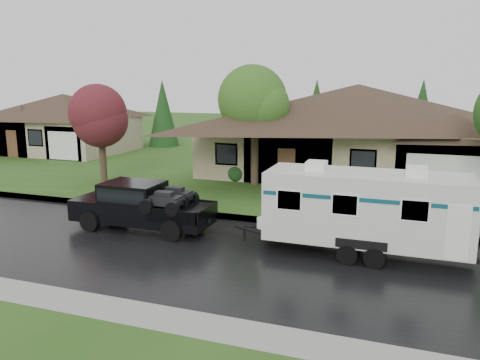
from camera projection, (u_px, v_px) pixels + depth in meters
name	position (u px, v px, depth m)	size (l,w,h in m)	color
ground	(261.00, 240.00, 17.68)	(140.00, 140.00, 0.00)	#295119
road	(243.00, 258.00, 15.83)	(140.00, 8.00, 0.01)	black
curb	(276.00, 221.00, 19.74)	(140.00, 0.50, 0.15)	gray
lawn	(325.00, 170.00, 31.52)	(140.00, 26.00, 0.15)	#295119
house_main	(361.00, 120.00, 28.99)	(19.44, 10.80, 6.90)	gray
house_far	(65.00, 118.00, 38.79)	(10.80, 8.64, 5.80)	tan
tree_left_green	(255.00, 102.00, 25.76)	(4.03, 4.03, 6.67)	#382B1E
tree_red	(100.00, 117.00, 26.66)	(3.27, 3.27, 5.41)	#382B1E
shrub_row	(345.00, 180.00, 25.49)	(13.60, 1.00, 1.00)	#143814
pickup_truck	(139.00, 204.00, 18.79)	(5.72, 2.17, 1.91)	black
travel_trailer	(366.00, 207.00, 15.80)	(7.06, 2.48, 3.17)	silver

